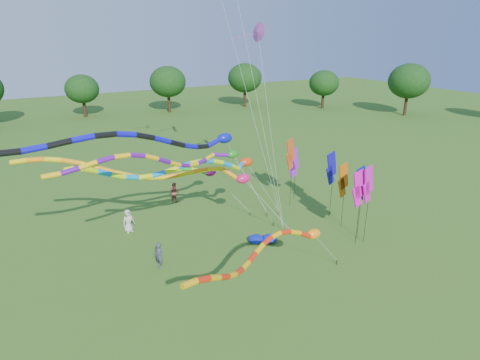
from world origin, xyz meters
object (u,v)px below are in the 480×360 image
tube_kite_red (274,248)px  blue_nylon_heap (264,235)px  person_a (128,221)px  tube_kite_orange (164,172)px  person_c (174,192)px  person_b (159,256)px

tube_kite_red → blue_nylon_heap: size_ratio=6.29×
blue_nylon_heap → person_a: (-7.59, 5.29, 0.59)m
tube_kite_red → tube_kite_orange: size_ratio=0.72×
person_c → tube_kite_orange: bearing=127.6°
blue_nylon_heap → person_a: bearing=145.1°
tube_kite_red → person_c: bearing=68.2°
person_b → person_c: (4.21, 8.85, 0.02)m
tube_kite_red → tube_kite_orange: 9.18m
person_a → tube_kite_red: bearing=-86.5°
tube_kite_red → person_b: (-3.41, 6.72, -2.90)m
tube_kite_red → person_a: size_ratio=6.64×
blue_nylon_heap → person_b: bearing=-179.7°
person_a → person_b: 5.35m
blue_nylon_heap → person_c: 9.32m
blue_nylon_heap → person_c: (-2.97, 8.81, 0.58)m
tube_kite_red → tube_kite_orange: tube_kite_orange is taller
person_b → person_c: 9.80m
person_a → person_b: bearing=-99.7°
tube_kite_orange → blue_nylon_heap: bearing=-2.2°
tube_kite_orange → blue_nylon_heap: size_ratio=8.79×
person_c → person_b: bearing=125.3°
tube_kite_red → tube_kite_orange: bearing=84.3°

